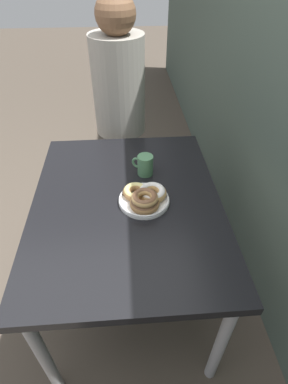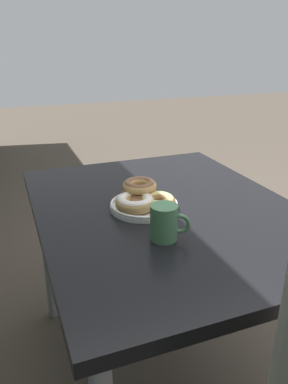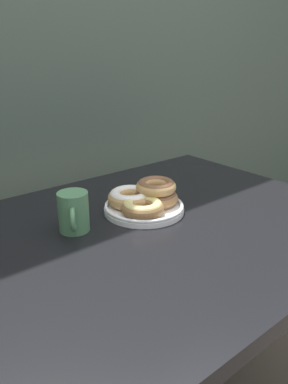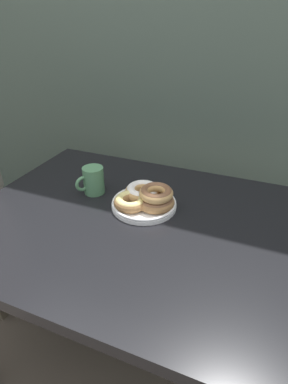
% 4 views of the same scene
% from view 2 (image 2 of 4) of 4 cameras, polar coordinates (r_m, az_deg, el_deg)
% --- Properties ---
extents(ground_plane, '(14.00, 14.00, 0.00)m').
position_cam_2_polar(ground_plane, '(1.86, 14.12, -21.51)').
color(ground_plane, '#4C4238').
extents(dining_table, '(1.11, 0.86, 0.74)m').
position_cam_2_polar(dining_table, '(1.31, 3.40, -5.28)').
color(dining_table, black).
rests_on(dining_table, ground_plane).
extents(donut_plate, '(0.25, 0.24, 0.08)m').
position_cam_2_polar(donut_plate, '(1.25, -0.19, -1.00)').
color(donut_plate, white).
rests_on(donut_plate, dining_table).
extents(coffee_mug, '(0.08, 0.11, 0.10)m').
position_cam_2_polar(coffee_mug, '(1.05, 3.20, -4.62)').
color(coffee_mug, '#4C7F56').
rests_on(coffee_mug, dining_table).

